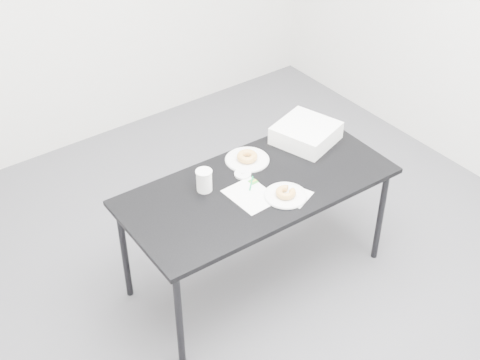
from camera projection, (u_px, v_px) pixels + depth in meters
floor at (247, 282)px, 4.02m from camera, size 4.00×4.00×0.00m
table at (257, 192)px, 3.69m from camera, size 1.53×0.74×0.69m
scorecard at (251, 195)px, 3.58m from camera, size 0.22×0.28×0.00m
logo_patch at (253, 181)px, 3.67m from camera, size 0.04×0.04×0.00m
pen at (251, 183)px, 3.65m from camera, size 0.09×0.09×0.01m
napkin at (294, 195)px, 3.57m from camera, size 0.21×0.21×0.00m
plate_near at (286, 196)px, 3.57m from camera, size 0.23×0.23×0.01m
donut_near at (286, 192)px, 3.55m from camera, size 0.13×0.13×0.04m
plate_far at (247, 160)px, 3.83m from camera, size 0.25×0.25×0.01m
donut_far at (247, 156)px, 3.82m from camera, size 0.15×0.15×0.04m
coffee_cup at (204, 180)px, 3.58m from camera, size 0.08×0.08×0.13m
cup_lid at (243, 174)px, 3.72m from camera, size 0.09×0.09×0.01m
bakery_box at (306, 133)px, 3.96m from camera, size 0.41×0.41×0.11m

